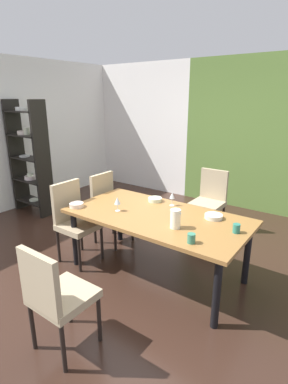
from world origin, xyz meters
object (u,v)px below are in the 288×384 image
object	(u,v)px
chair_head_far	(210,198)
pitcher_north	(175,219)
serving_bowl_near_window	(77,205)
serving_bowl_east	(214,216)
chair_head_near	(55,294)
wine_glass_front	(172,196)
serving_bowl_west	(155,200)
dining_table	(157,221)
cup_near_shelf	(191,238)
chair_left_near	(74,218)
chair_left_far	(109,204)
display_shelf	(29,157)
wine_glass_left	(117,201)
cup_south	(236,228)

from	to	relation	value
chair_head_far	pitcher_north	xyz separation A→B (m)	(0.33, -1.60, 0.30)
serving_bowl_near_window	serving_bowl_east	distance (m)	1.60
chair_head_near	serving_bowl_east	world-z (taller)	chair_head_near
wine_glass_front	serving_bowl_west	bearing A→B (deg)	178.21
dining_table	cup_near_shelf	world-z (taller)	cup_near_shelf
dining_table	chair_left_near	world-z (taller)	chair_left_near
chair_left_near	chair_left_far	bearing A→B (deg)	179.78
display_shelf	pitcher_north	world-z (taller)	display_shelf
chair_left_far	cup_near_shelf	xyz separation A→B (m)	(1.64, -0.70, 0.23)
chair_left_near	display_shelf	size ratio (longest dim) A/B	0.51
chair_left_near	serving_bowl_west	distance (m)	1.04
chair_left_far	wine_glass_left	size ratio (longest dim) A/B	5.91
display_shelf	chair_head_far	bearing A→B (deg)	19.43
dining_table	pitcher_north	size ratio (longest dim) A/B	10.22
chair_left_near	cup_south	xyz separation A→B (m)	(1.90, 0.38, 0.23)
chair_head_near	cup_south	distance (m)	1.74
display_shelf	pitcher_north	xyz separation A→B (m)	(3.26, -0.56, -0.15)
display_shelf	dining_table	bearing A→B (deg)	-7.39
display_shelf	serving_bowl_east	bearing A→B (deg)	-1.76
display_shelf	chair_head_near	bearing A→B (deg)	-31.59
serving_bowl_near_window	cup_south	distance (m)	1.84
cup_south	pitcher_north	size ratio (longest dim) A/B	0.45
dining_table	pitcher_north	bearing A→B (deg)	-28.40
serving_bowl_west	dining_table	bearing A→B (deg)	-53.51
serving_bowl_west	serving_bowl_near_window	bearing A→B (deg)	-131.98
chair_head_near	pitcher_north	size ratio (longest dim) A/B	4.80
wine_glass_left	serving_bowl_west	bearing A→B (deg)	72.58
pitcher_north	serving_bowl_west	bearing A→B (deg)	138.19
serving_bowl_west	cup_south	bearing A→B (deg)	-14.44
chair_head_near	serving_bowl_near_window	bearing A→B (deg)	130.75
dining_table	chair_head_far	distance (m)	1.42
serving_bowl_west	chair_left_near	bearing A→B (deg)	-138.07
chair_head_near	serving_bowl_west	world-z (taller)	chair_head_near
display_shelf	pitcher_north	size ratio (longest dim) A/B	9.89
serving_bowl_east	chair_left_near	bearing A→B (deg)	-159.45
serving_bowl_west	serving_bowl_east	size ratio (longest dim) A/B	0.89
serving_bowl_east	cup_near_shelf	xyz separation A→B (m)	(0.07, -0.65, 0.02)
chair_head_near	serving_bowl_west	bearing A→B (deg)	98.37
chair_left_near	display_shelf	world-z (taller)	display_shelf
chair_left_far	pitcher_north	size ratio (longest dim) A/B	4.95
dining_table	chair_left_far	bearing A→B (deg)	162.61
serving_bowl_east	cup_south	world-z (taller)	cup_south
chair_left_far	cup_south	distance (m)	1.93
chair_left_near	cup_near_shelf	distance (m)	1.66
chair_left_near	chair_head_near	distance (m)	1.49
serving_bowl_west	serving_bowl_east	bearing A→B (deg)	-6.10
wine_glass_front	wine_glass_left	bearing A→B (deg)	-128.72
chair_head_near	wine_glass_front	size ratio (longest dim) A/B	5.70
cup_south	wine_glass_front	bearing A→B (deg)	162.20
serving_bowl_west	cup_near_shelf	xyz separation A→B (m)	(0.89, -0.74, 0.02)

